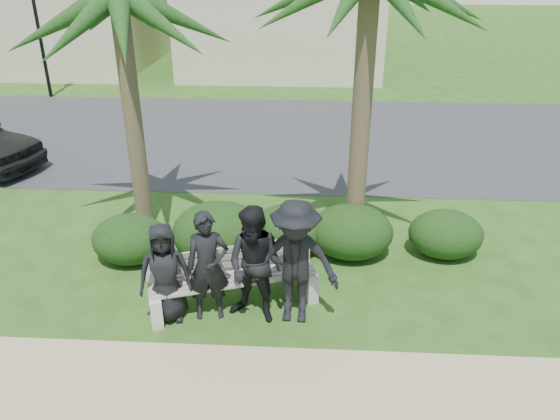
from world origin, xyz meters
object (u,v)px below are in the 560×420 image
(man_b, at_px, (208,267))
(palm_left, at_px, (118,0))
(man_c, at_px, (256,266))
(street_lamp, at_px, (35,10))
(man_d, at_px, (295,263))
(man_a, at_px, (165,273))
(park_bench, at_px, (234,282))

(man_b, relative_size, palm_left, 0.33)
(man_c, relative_size, palm_left, 0.35)
(street_lamp, height_order, man_c, street_lamp)
(man_d, distance_m, palm_left, 5.19)
(man_d, bearing_deg, man_c, -174.17)
(man_a, height_order, man_c, man_c)
(man_c, bearing_deg, park_bench, 159.50)
(man_c, height_order, man_d, man_d)
(man_c, xyz_separation_m, palm_left, (-2.46, 2.81, 3.23))
(street_lamp, bearing_deg, man_a, -59.50)
(street_lamp, distance_m, man_d, 15.48)
(park_bench, distance_m, man_a, 1.06)
(man_b, xyz_separation_m, man_d, (1.24, -0.00, 0.11))
(street_lamp, relative_size, palm_left, 0.85)
(man_c, xyz_separation_m, man_d, (0.55, 0.02, 0.06))
(palm_left, bearing_deg, street_lamp, 122.78)
(park_bench, bearing_deg, street_lamp, 105.63)
(man_b, bearing_deg, street_lamp, 110.94)
(street_lamp, relative_size, man_b, 2.56)
(park_bench, height_order, man_a, man_a)
(man_a, bearing_deg, man_c, -10.77)
(park_bench, distance_m, man_b, 0.62)
(man_c, relative_size, man_d, 0.94)
(man_c, height_order, palm_left, palm_left)
(park_bench, height_order, palm_left, palm_left)
(park_bench, bearing_deg, man_a, -177.11)
(man_a, bearing_deg, park_bench, 8.04)
(park_bench, relative_size, man_d, 1.40)
(park_bench, relative_size, man_b, 1.59)
(palm_left, bearing_deg, man_b, -57.60)
(street_lamp, bearing_deg, man_b, -57.31)
(man_a, distance_m, palm_left, 4.57)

